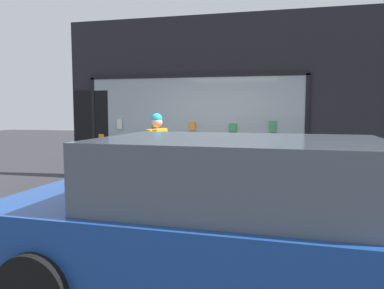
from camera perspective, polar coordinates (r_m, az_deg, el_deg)
ground_plane at (r=6.38m, az=0.44°, el=-9.64°), size 40.00×40.00×0.00m
shopfront_facade at (r=8.52m, az=3.68°, el=6.63°), size 7.25×0.29×3.74m
display_table_main at (r=7.20m, az=2.28°, el=-2.10°), size 2.34×0.72×0.90m
person_browsing at (r=6.86m, az=-5.35°, el=-0.84°), size 0.28×0.63×1.58m
small_dog at (r=6.68m, az=-1.55°, el=-6.76°), size 0.40×0.48×0.37m
sandwich_board_sign at (r=7.01m, az=15.76°, el=-4.41°), size 0.64×0.73×0.95m
parked_car at (r=3.31m, az=6.98°, el=-10.70°), size 4.26×2.03×1.41m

